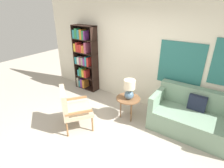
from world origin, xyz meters
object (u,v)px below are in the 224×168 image
object	(u,v)px
armchair	(71,106)
couch	(193,117)
side_table	(128,100)
table_lamp	(129,88)
bookshelf	(84,58)

from	to	relation	value
armchair	couch	world-z (taller)	armchair
couch	side_table	xyz separation A→B (m)	(-1.39, -0.39, 0.16)
side_table	table_lamp	world-z (taller)	table_lamp
armchair	table_lamp	bearing A→B (deg)	48.47
bookshelf	side_table	distance (m)	2.17
armchair	table_lamp	world-z (taller)	table_lamp
bookshelf	armchair	bearing A→B (deg)	-55.59
side_table	table_lamp	size ratio (longest dim) A/B	1.18
bookshelf	armchair	xyz separation A→B (m)	(1.16, -1.69, -0.46)
armchair	side_table	xyz separation A→B (m)	(0.84, 1.01, -0.05)
table_lamp	bookshelf	bearing A→B (deg)	160.95
couch	bookshelf	bearing A→B (deg)	175.20
side_table	couch	bearing A→B (deg)	15.79
bookshelf	table_lamp	size ratio (longest dim) A/B	4.19
table_lamp	side_table	bearing A→B (deg)	143.37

